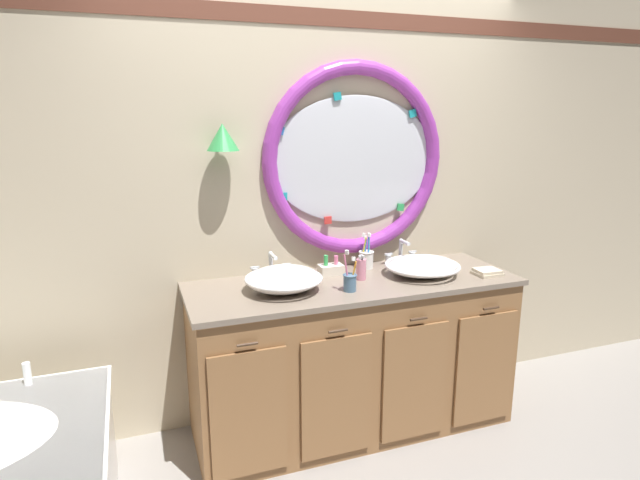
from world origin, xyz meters
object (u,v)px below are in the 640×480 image
at_px(folded_hand_towel, 487,272).
at_px(toiletry_basket, 331,269).
at_px(sink_basin_right, 422,266).
at_px(soap_dispenser, 361,268).
at_px(toothbrush_holder_left, 350,281).
at_px(toothbrush_holder_right, 366,258).
at_px(sink_basin_left, 284,279).

relative_size(folded_hand_towel, toiletry_basket, 1.04).
height_order(sink_basin_right, soap_dispenser, soap_dispenser).
xyz_separation_m(toothbrush_holder_left, toothbrush_holder_right, (0.26, 0.35, 0.01)).
height_order(sink_basin_right, toiletry_basket, toiletry_basket).
bearing_deg(toiletry_basket, toothbrush_holder_right, 9.91).
bearing_deg(soap_dispenser, folded_hand_towel, -13.39).
relative_size(toothbrush_holder_left, folded_hand_towel, 1.54).
relative_size(sink_basin_left, toothbrush_holder_left, 1.84).
distance_m(sink_basin_left, sink_basin_right, 0.83).
height_order(sink_basin_left, folded_hand_towel, sink_basin_left).
bearing_deg(soap_dispenser, toiletry_basket, 129.37).
bearing_deg(toiletry_basket, soap_dispenser, -50.63).
relative_size(sink_basin_right, toiletry_basket, 3.10).
bearing_deg(sink_basin_left, folded_hand_towel, -6.38).
relative_size(toothbrush_holder_right, toiletry_basket, 1.58).
distance_m(sink_basin_right, toiletry_basket, 0.53).
bearing_deg(folded_hand_towel, toiletry_basket, 159.14).
distance_m(sink_basin_left, toothbrush_holder_left, 0.35).
distance_m(toothbrush_holder_left, folded_hand_towel, 0.86).
xyz_separation_m(toothbrush_holder_right, soap_dispenser, (-0.12, -0.19, 0.00)).
relative_size(toothbrush_holder_left, toothbrush_holder_right, 1.01).
relative_size(toothbrush_holder_left, soap_dispenser, 1.51).
bearing_deg(toiletry_basket, sink_basin_right, -21.03).
relative_size(sink_basin_right, toothbrush_holder_right, 1.97).
bearing_deg(toothbrush_holder_left, folded_hand_towel, -0.85).
relative_size(sink_basin_left, toiletry_basket, 2.94).
relative_size(sink_basin_left, sink_basin_right, 0.95).
distance_m(soap_dispenser, toiletry_basket, 0.20).
relative_size(toothbrush_holder_right, folded_hand_towel, 1.52).
bearing_deg(toothbrush_holder_right, toothbrush_holder_left, -126.18).
bearing_deg(toothbrush_holder_right, soap_dispenser, -122.07).
relative_size(sink_basin_right, folded_hand_towel, 2.99).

